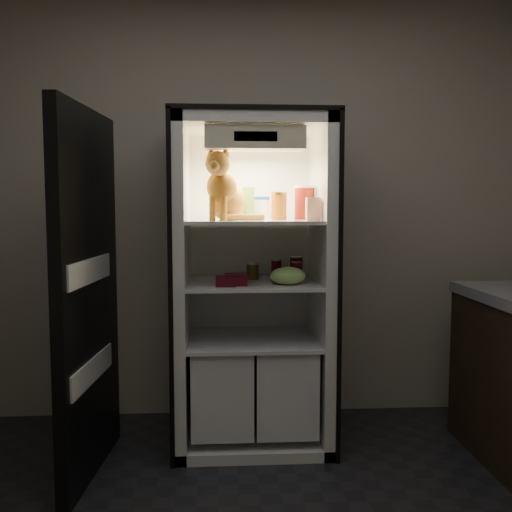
{
  "coord_description": "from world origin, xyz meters",
  "views": [
    {
      "loc": [
        -0.18,
        -1.9,
        1.37
      ],
      "look_at": [
        0.02,
        1.32,
        1.08
      ],
      "focal_mm": 40.0,
      "sensor_mm": 36.0,
      "label": 1
    }
  ],
  "objects_px": {
    "parmesan_shaker": "(249,203)",
    "grape_bag": "(288,276)",
    "soda_can_a": "(276,269)",
    "refrigerator": "(252,305)",
    "tabby_cat": "(225,193)",
    "berry_box_right": "(236,279)",
    "pepper_jar": "(304,202)",
    "berry_box_left": "(226,281)",
    "soda_can_b": "(296,268)",
    "condiment_jar": "(253,271)",
    "mayo_tub": "(262,208)",
    "salsa_jar": "(279,206)",
    "soda_can_c": "(296,272)",
    "cream_carton": "(313,209)"
  },
  "relations": [
    {
      "from": "parmesan_shaker",
      "to": "grape_bag",
      "type": "xyz_separation_m",
      "value": [
        0.2,
        -0.23,
        -0.39
      ]
    },
    {
      "from": "refrigerator",
      "to": "grape_bag",
      "type": "relative_size",
      "value": 9.68
    },
    {
      "from": "refrigerator",
      "to": "pepper_jar",
      "type": "bearing_deg",
      "value": -3.01
    },
    {
      "from": "salsa_jar",
      "to": "cream_carton",
      "type": "distance_m",
      "value": 0.23
    },
    {
      "from": "grape_bag",
      "to": "cream_carton",
      "type": "bearing_deg",
      "value": -8.43
    },
    {
      "from": "soda_can_a",
      "to": "soda_can_c",
      "type": "bearing_deg",
      "value": -55.12
    },
    {
      "from": "cream_carton",
      "to": "grape_bag",
      "type": "relative_size",
      "value": 0.64
    },
    {
      "from": "cream_carton",
      "to": "soda_can_a",
      "type": "bearing_deg",
      "value": 120.92
    },
    {
      "from": "refrigerator",
      "to": "berry_box_right",
      "type": "distance_m",
      "value": 0.3
    },
    {
      "from": "condiment_jar",
      "to": "berry_box_left",
      "type": "relative_size",
      "value": 0.92
    },
    {
      "from": "pepper_jar",
      "to": "grape_bag",
      "type": "height_order",
      "value": "pepper_jar"
    },
    {
      "from": "cream_carton",
      "to": "berry_box_left",
      "type": "bearing_deg",
      "value": -178.15
    },
    {
      "from": "pepper_jar",
      "to": "condiment_jar",
      "type": "height_order",
      "value": "pepper_jar"
    },
    {
      "from": "soda_can_b",
      "to": "berry_box_left",
      "type": "distance_m",
      "value": 0.48
    },
    {
      "from": "mayo_tub",
      "to": "salsa_jar",
      "type": "relative_size",
      "value": 0.86
    },
    {
      "from": "refrigerator",
      "to": "pepper_jar",
      "type": "xyz_separation_m",
      "value": [
        0.3,
        -0.02,
        0.6
      ]
    },
    {
      "from": "refrigerator",
      "to": "soda_can_b",
      "type": "xyz_separation_m",
      "value": [
        0.26,
        -0.01,
        0.22
      ]
    },
    {
      "from": "condiment_jar",
      "to": "mayo_tub",
      "type": "bearing_deg",
      "value": 55.56
    },
    {
      "from": "berry_box_left",
      "to": "soda_can_a",
      "type": "bearing_deg",
      "value": 44.68
    },
    {
      "from": "refrigerator",
      "to": "soda_can_c",
      "type": "relative_size",
      "value": 16.64
    },
    {
      "from": "parmesan_shaker",
      "to": "cream_carton",
      "type": "relative_size",
      "value": 1.5
    },
    {
      "from": "tabby_cat",
      "to": "refrigerator",
      "type": "bearing_deg",
      "value": 62.82
    },
    {
      "from": "parmesan_shaker",
      "to": "soda_can_b",
      "type": "bearing_deg",
      "value": -6.17
    },
    {
      "from": "grape_bag",
      "to": "mayo_tub",
      "type": "bearing_deg",
      "value": 110.27
    },
    {
      "from": "refrigerator",
      "to": "soda_can_a",
      "type": "distance_m",
      "value": 0.26
    },
    {
      "from": "soda_can_b",
      "to": "berry_box_left",
      "type": "xyz_separation_m",
      "value": [
        -0.41,
        -0.24,
        -0.04
      ]
    },
    {
      "from": "mayo_tub",
      "to": "berry_box_left",
      "type": "distance_m",
      "value": 0.57
    },
    {
      "from": "tabby_cat",
      "to": "soda_can_b",
      "type": "distance_m",
      "value": 0.61
    },
    {
      "from": "soda_can_c",
      "to": "berry_box_left",
      "type": "relative_size",
      "value": 1.05
    },
    {
      "from": "cream_carton",
      "to": "berry_box_right",
      "type": "height_order",
      "value": "cream_carton"
    },
    {
      "from": "tabby_cat",
      "to": "soda_can_c",
      "type": "distance_m",
      "value": 0.6
    },
    {
      "from": "parmesan_shaker",
      "to": "soda_can_a",
      "type": "height_order",
      "value": "parmesan_shaker"
    },
    {
      "from": "parmesan_shaker",
      "to": "berry_box_right",
      "type": "bearing_deg",
      "value": -109.36
    },
    {
      "from": "parmesan_shaker",
      "to": "condiment_jar",
      "type": "bearing_deg",
      "value": 7.19
    },
    {
      "from": "mayo_tub",
      "to": "soda_can_a",
      "type": "relative_size",
      "value": 1.21
    },
    {
      "from": "pepper_jar",
      "to": "grape_bag",
      "type": "xyz_separation_m",
      "value": [
        -0.12,
        -0.2,
        -0.4
      ]
    },
    {
      "from": "soda_can_a",
      "to": "soda_can_c",
      "type": "xyz_separation_m",
      "value": [
        0.1,
        -0.14,
        0.0
      ]
    },
    {
      "from": "soda_can_c",
      "to": "condiment_jar",
      "type": "distance_m",
      "value": 0.27
    },
    {
      "from": "mayo_tub",
      "to": "pepper_jar",
      "type": "relative_size",
      "value": 0.68
    },
    {
      "from": "tabby_cat",
      "to": "pepper_jar",
      "type": "bearing_deg",
      "value": 35.11
    },
    {
      "from": "parmesan_shaker",
      "to": "cream_carton",
      "type": "bearing_deg",
      "value": -36.97
    },
    {
      "from": "pepper_jar",
      "to": "soda_can_b",
      "type": "bearing_deg",
      "value": 174.66
    },
    {
      "from": "refrigerator",
      "to": "soda_can_b",
      "type": "bearing_deg",
      "value": -2.6
    },
    {
      "from": "soda_can_b",
      "to": "berry_box_left",
      "type": "bearing_deg",
      "value": -150.04
    },
    {
      "from": "tabby_cat",
      "to": "soda_can_a",
      "type": "distance_m",
      "value": 0.57
    },
    {
      "from": "salsa_jar",
      "to": "soda_can_a",
      "type": "bearing_deg",
      "value": 90.31
    },
    {
      "from": "berry_box_left",
      "to": "refrigerator",
      "type": "bearing_deg",
      "value": 58.18
    },
    {
      "from": "refrigerator",
      "to": "cream_carton",
      "type": "height_order",
      "value": "refrigerator"
    },
    {
      "from": "salsa_jar",
      "to": "soda_can_c",
      "type": "distance_m",
      "value": 0.38
    },
    {
      "from": "parmesan_shaker",
      "to": "tabby_cat",
      "type": "bearing_deg",
      "value": -129.01
    }
  ]
}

